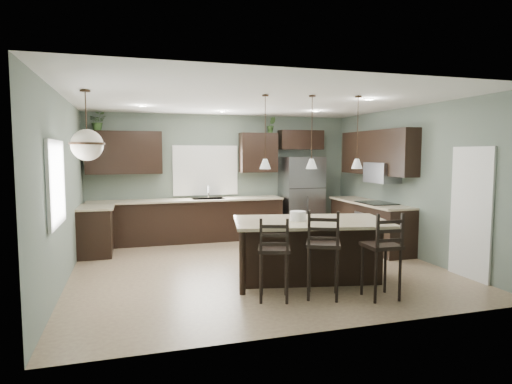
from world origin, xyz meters
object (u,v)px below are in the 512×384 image
object	(u,v)px
kitchen_island	(310,250)
serving_dish	(298,216)
bar_stool_center	(323,254)
plant_back_left	(98,122)
bar_stool_left	(274,258)
refrigerator	(301,197)
bar_stool_right	(381,255)

from	to	relation	value
kitchen_island	serving_dish	world-z (taller)	serving_dish
bar_stool_center	plant_back_left	distance (m)	5.62
kitchen_island	bar_stool_center	xyz separation A→B (m)	(-0.17, -0.79, 0.14)
kitchen_island	bar_stool_left	bearing A→B (deg)	-128.95
refrigerator	kitchen_island	distance (m)	3.55
bar_stool_left	bar_stool_center	xyz separation A→B (m)	(0.66, -0.10, 0.04)
bar_stool_right	kitchen_island	bearing A→B (deg)	120.47
bar_stool_left	plant_back_left	distance (m)	5.23
kitchen_island	refrigerator	bearing A→B (deg)	80.94
bar_stool_left	bar_stool_center	size ratio (longest dim) A/B	0.93
refrigerator	plant_back_left	world-z (taller)	plant_back_left
kitchen_island	bar_stool_center	size ratio (longest dim) A/B	1.91
refrigerator	bar_stool_right	world-z (taller)	refrigerator
serving_dish	plant_back_left	xyz separation A→B (m)	(-3.02, 3.45, 1.59)
serving_dish	bar_stool_left	size ratio (longest dim) A/B	0.21
plant_back_left	refrigerator	bearing A→B (deg)	-2.48
kitchen_island	plant_back_left	size ratio (longest dim) A/B	6.19
bar_stool_left	plant_back_left	xyz separation A→B (m)	(-2.39, 4.18, 2.03)
serving_dish	plant_back_left	distance (m)	4.86
kitchen_island	serving_dish	distance (m)	0.57
refrigerator	plant_back_left	size ratio (longest dim) A/B	4.98
bar_stool_right	plant_back_left	size ratio (longest dim) A/B	3.16
refrigerator	kitchen_island	xyz separation A→B (m)	(-1.22, -3.30, -0.46)
refrigerator	bar_stool_center	xyz separation A→B (m)	(-1.38, -4.09, -0.32)
bar_stool_left	plant_back_left	size ratio (longest dim) A/B	3.01
kitchen_island	bar_stool_center	bearing A→B (deg)	-90.84
bar_stool_left	bar_stool_center	distance (m)	0.67
serving_dish	bar_stool_left	world-z (taller)	bar_stool_left
bar_stool_left	serving_dish	bearing A→B (deg)	67.62
bar_stool_left	refrigerator	bearing A→B (deg)	81.35
serving_dish	bar_stool_right	distance (m)	1.38
refrigerator	bar_stool_center	size ratio (longest dim) A/B	1.54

